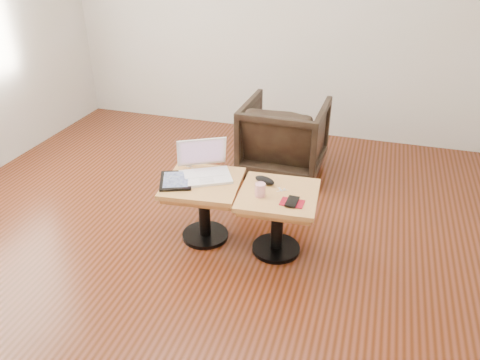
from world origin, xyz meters
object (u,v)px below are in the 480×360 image
(side_table_right, at_px, (278,208))
(striped_cup, at_px, (260,190))
(side_table_left, at_px, (204,196))
(laptop, at_px, (204,169))
(armchair, at_px, (284,137))

(side_table_right, height_order, striped_cup, striped_cup)
(side_table_left, xyz_separation_m, laptop, (-0.02, 0.09, 0.16))
(laptop, relative_size, armchair, 0.62)
(striped_cup, xyz_separation_m, armchair, (-0.11, 1.26, -0.17))
(side_table_left, distance_m, side_table_right, 0.52)
(side_table_right, distance_m, striped_cup, 0.20)
(laptop, bearing_deg, striped_cup, -49.24)
(striped_cup, bearing_deg, laptop, 159.82)
(side_table_left, height_order, striped_cup, striped_cup)
(striped_cup, distance_m, armchair, 1.27)
(armchair, bearing_deg, laptop, 75.04)
(side_table_right, height_order, laptop, laptop)
(laptop, bearing_deg, side_table_right, -38.60)
(armchair, bearing_deg, striped_cup, 96.65)
(side_table_left, relative_size, armchair, 0.77)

